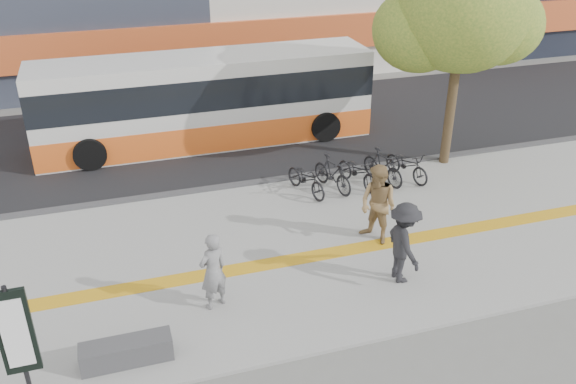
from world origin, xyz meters
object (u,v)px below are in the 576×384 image
object	(u,v)px
pedestrian_tan	(378,205)
pedestrian_dark	(404,243)
bench	(127,352)
signboard	(16,334)
seated_woman	(213,271)
street_tree	(460,11)
bus	(205,103)

from	to	relation	value
pedestrian_tan	pedestrian_dark	world-z (taller)	pedestrian_tan
bench	signboard	world-z (taller)	signboard
bench	signboard	size ratio (longest dim) A/B	0.73
bench	seated_woman	size ratio (longest dim) A/B	0.96
signboard	pedestrian_dark	size ratio (longest dim) A/B	1.21
street_tree	seated_woman	xyz separation A→B (m)	(-7.98, -4.91, -3.60)
bench	pedestrian_tan	size ratio (longest dim) A/B	0.83
bus	seated_woman	bearing A→B (deg)	-99.81
signboard	street_tree	bearing A→B (deg)	29.07
pedestrian_tan	bus	bearing A→B (deg)	173.86
street_tree	seated_woman	distance (m)	10.04
bench	pedestrian_dark	distance (m)	5.88
signboard	pedestrian_dark	world-z (taller)	signboard
bench	pedestrian_tan	bearing A→B (deg)	22.14
signboard	street_tree	xyz separation A→B (m)	(11.38, 6.33, 3.15)
signboard	bus	size ratio (longest dim) A/B	0.21
pedestrian_dark	seated_woman	bearing A→B (deg)	87.00
pedestrian_tan	pedestrian_dark	bearing A→B (deg)	-31.35
bench	pedestrian_tan	xyz separation A→B (m)	(5.93, 2.41, 0.74)
bus	pedestrian_dark	world-z (taller)	bus
street_tree	bus	distance (m)	8.10
street_tree	bench	bearing A→B (deg)	-148.38
bench	seated_woman	bearing A→B (deg)	31.66
bench	bus	distance (m)	10.30
signboard	bus	bearing A→B (deg)	63.98
street_tree	bus	world-z (taller)	street_tree
pedestrian_dark	bus	bearing A→B (deg)	16.84
seated_woman	pedestrian_dark	distance (m)	3.99
bench	pedestrian_dark	bearing A→B (deg)	8.09
seated_woman	pedestrian_dark	world-z (taller)	pedestrian_dark
bus	pedestrian_dark	xyz separation A→B (m)	(2.49, -8.88, -0.39)
street_tree	pedestrian_tan	size ratio (longest dim) A/B	3.28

